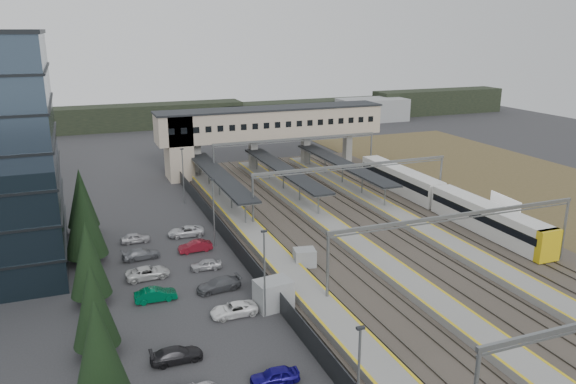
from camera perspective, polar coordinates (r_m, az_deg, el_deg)
name	(u,v)px	position (r m, az deg, el deg)	size (l,w,h in m)	color
ground	(312,268)	(59.88, 2.45, -7.75)	(220.00, 220.00, 0.00)	#2B2B2D
conifer_row	(90,272)	(50.12, -19.49, -7.66)	(4.42, 49.82, 9.50)	black
car_park	(201,312)	(50.54, -8.87, -11.99)	(10.54, 44.77, 1.28)	silver
lampposts	(235,236)	(56.83, -5.44, -4.44)	(0.50, 53.25, 8.07)	slate
fence	(239,251)	(61.79, -4.97, -6.01)	(0.08, 90.00, 2.00)	#26282B
relay_cabin_near	(273,294)	(51.46, -1.49, -10.33)	(3.46, 2.73, 2.65)	gray
relay_cabin_far	(305,258)	(59.72, 1.70, -6.75)	(2.52, 2.22, 2.03)	gray
rail_corridor	(367,238)	(67.80, 8.03, -4.70)	(34.00, 90.00, 0.92)	#3D3630
canopies	(283,169)	(84.85, -0.47, 2.33)	(23.10, 30.00, 3.28)	black
footbridge	(257,127)	(98.12, -3.22, 6.60)	(40.40, 6.40, 11.20)	tan
gantries	(398,195)	(65.68, 11.10, -0.28)	(28.40, 62.28, 7.17)	slate
train	(440,198)	(79.72, 15.22, -0.59)	(2.82, 39.22, 3.55)	silver
billboard	(505,209)	(73.81, 21.15, -1.59)	(0.58, 5.59, 4.69)	slate
treeline_far	(256,112)	(151.05, -3.32, 8.09)	(170.00, 19.00, 7.00)	black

